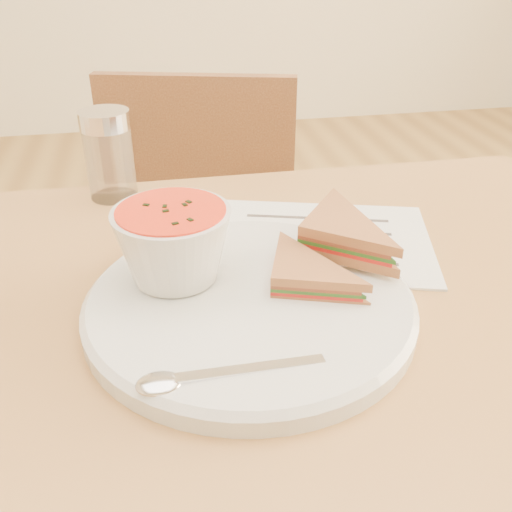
{
  "coord_description": "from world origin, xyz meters",
  "views": [
    {
      "loc": [
        -0.06,
        -0.43,
        1.07
      ],
      "look_at": [
        0.03,
        0.03,
        0.8
      ],
      "focal_mm": 40.0,
      "sensor_mm": 36.0,
      "label": 1
    }
  ],
  "objects": [
    {
      "name": "chair_far",
      "position": [
        -0.02,
        0.45,
        0.42
      ],
      "size": [
        0.46,
        0.46,
        0.84
      ],
      "primitive_type": null,
      "rotation": [
        0.0,
        0.0,
        2.88
      ],
      "color": "#5A2F1B",
      "rests_on": "floor"
    },
    {
      "name": "condiment_shaker",
      "position": [
        -0.11,
        0.31,
        0.81
      ],
      "size": [
        0.08,
        0.08,
        0.12
      ],
      "primitive_type": null,
      "rotation": [
        0.0,
        0.0,
        0.32
      ],
      "color": "silver",
      "rests_on": "dining_table"
    },
    {
      "name": "spoon",
      "position": [
        -0.02,
        -0.1,
        0.77
      ],
      "size": [
        0.18,
        0.04,
        0.01
      ],
      "primitive_type": null,
      "rotation": [
        0.0,
        0.0,
        0.03
      ],
      "color": "silver",
      "rests_on": "plate"
    },
    {
      "name": "sandwich_half_b",
      "position": [
        0.08,
        0.06,
        0.8
      ],
      "size": [
        0.15,
        0.15,
        0.03
      ],
      "primitive_type": null,
      "rotation": [
        0.0,
        0.0,
        -0.65
      ],
      "color": "#A9633B",
      "rests_on": "plate"
    },
    {
      "name": "soup_bowl",
      "position": [
        -0.05,
        0.05,
        0.8
      ],
      "size": [
        0.12,
        0.12,
        0.08
      ],
      "primitive_type": null,
      "rotation": [
        0.0,
        0.0,
        -0.08
      ],
      "color": "silver",
      "rests_on": "plate"
    },
    {
      "name": "plate",
      "position": [
        0.02,
        0.01,
        0.76
      ],
      "size": [
        0.35,
        0.35,
        0.02
      ],
      "primitive_type": null,
      "rotation": [
        0.0,
        0.0,
        0.14
      ],
      "color": "silver",
      "rests_on": "dining_table"
    },
    {
      "name": "sandwich_half_a",
      "position": [
        0.04,
        -0.01,
        0.78
      ],
      "size": [
        0.12,
        0.12,
        0.03
      ],
      "primitive_type": null,
      "rotation": [
        0.0,
        0.0,
        -0.32
      ],
      "color": "#A9633B",
      "rests_on": "plate"
    },
    {
      "name": "paper_menu",
      "position": [
        0.12,
        0.13,
        0.75
      ],
      "size": [
        0.31,
        0.26,
        0.0
      ],
      "primitive_type": null,
      "rotation": [
        0.0,
        0.0,
        -0.28
      ],
      "color": "silver",
      "rests_on": "dining_table"
    }
  ]
}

